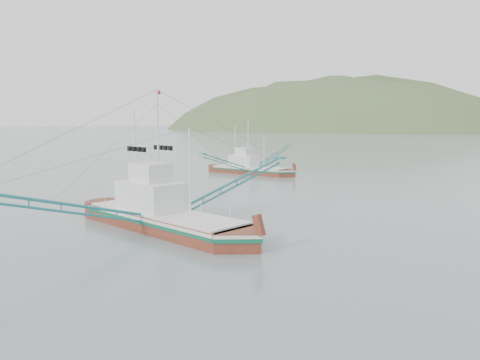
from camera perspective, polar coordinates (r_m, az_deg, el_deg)
The scene contains 4 objects.
ground at distance 39.78m, azimuth -5.51°, elevation -5.43°, with size 1200.00×1200.00×0.00m, color slate.
main_boat at distance 38.36m, azimuth -9.55°, elevation -3.35°, with size 16.64×29.65×12.01m.
bg_boat_left at distance 76.89m, azimuth 1.14°, elevation 1.79°, with size 13.48×24.09×9.75m.
headland_left at distance 439.57m, azimuth 11.22°, elevation 6.05°, with size 448.00×308.00×210.00m, color #455C2F.
Camera 1 is at (27.41, -27.46, 8.77)m, focal length 35.00 mm.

